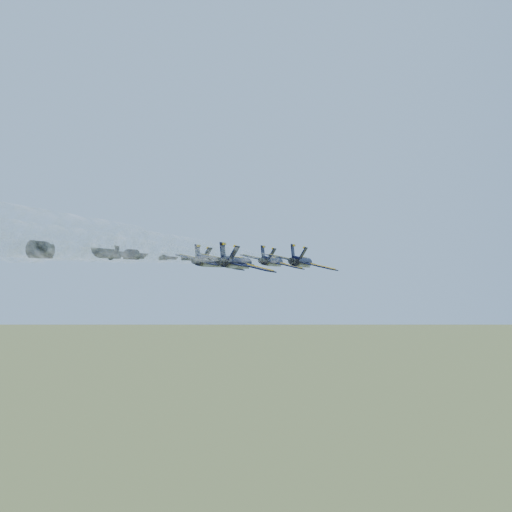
# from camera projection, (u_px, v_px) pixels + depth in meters

# --- Properties ---
(jet_lead) EXTENTS (12.87, 16.99, 4.38)m
(jet_lead) POSITION_uv_depth(u_px,v_px,m) (272.00, 261.00, 124.38)
(jet_lead) COLOR black
(jet_left) EXTENTS (12.87, 16.99, 4.38)m
(jet_left) POSITION_uv_depth(u_px,v_px,m) (211.00, 262.00, 115.41)
(jet_left) COLOR black
(jet_right) EXTENTS (12.87, 16.99, 4.38)m
(jet_right) POSITION_uv_depth(u_px,v_px,m) (302.00, 262.00, 111.82)
(jet_right) COLOR black
(jet_slot) EXTENTS (12.87, 16.99, 4.38)m
(jet_slot) POSITION_uv_depth(u_px,v_px,m) (237.00, 262.00, 99.60)
(jet_slot) COLOR black
(smoke_trail_lead) EXTENTS (10.90, 78.86, 3.08)m
(smoke_trail_lead) POSITION_uv_depth(u_px,v_px,m) (145.00, 265.00, 65.28)
(smoke_trail_lead) COLOR white
(smoke_trail_right) EXTENTS (10.90, 78.86, 3.08)m
(smoke_trail_right) POSITION_uv_depth(u_px,v_px,m) (177.00, 266.00, 52.72)
(smoke_trail_right) COLOR white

